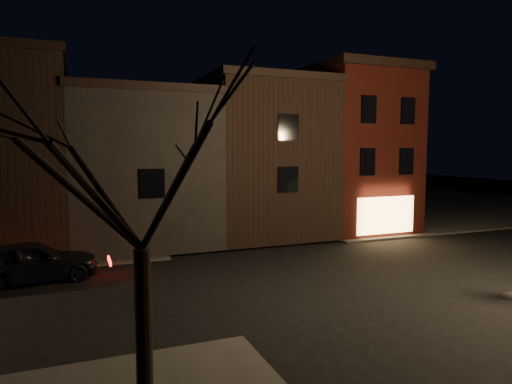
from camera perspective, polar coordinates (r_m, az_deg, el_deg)
ground at (r=19.80m, az=7.04°, el=-10.35°), size 120.00×120.00×0.00m
sidewalk_far_right at (r=47.21m, az=16.53°, el=-1.26°), size 30.00×30.00×0.12m
corner_building at (r=31.32m, az=11.56°, el=5.37°), size 6.50×8.50×10.50m
row_building_a at (r=29.21m, az=-0.31°, el=4.38°), size 7.30×10.30×9.40m
row_building_b at (r=27.39m, az=-14.57°, el=3.08°), size 7.80×10.30×8.40m
bare_tree_left at (r=9.72m, az=-14.38°, el=5.63°), size 5.60×5.60×7.50m
parked_car_a at (r=20.60m, az=-26.30°, el=-7.79°), size 5.27×2.69×1.72m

